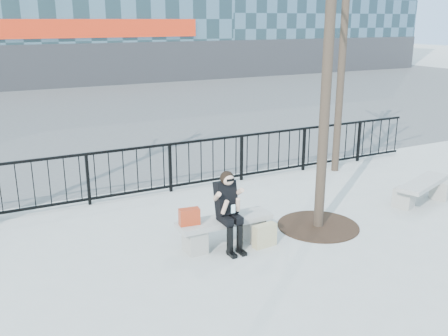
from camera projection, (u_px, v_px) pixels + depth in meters
name	position (u px, v px, depth m)	size (l,w,h in m)	color
ground	(225.00, 245.00, 8.50)	(120.00, 120.00, 0.00)	#9D9D98
street_surface	(63.00, 109.00, 21.27)	(60.00, 23.00, 0.01)	#474747
railing	(162.00, 169.00, 10.89)	(14.00, 0.06, 1.10)	black
tree_grate	(318.00, 226.00, 9.24)	(1.50, 1.50, 0.02)	black
bench_main	(225.00, 228.00, 8.41)	(1.65, 0.46, 0.49)	gray
bench_second	(423.00, 189.00, 10.36)	(1.61, 0.45, 0.48)	gray
seated_woman	(229.00, 211.00, 8.17)	(0.50, 0.64, 1.34)	black
handbag	(189.00, 217.00, 8.06)	(0.33, 0.16, 0.27)	#A52F14
shopping_bag	(265.00, 235.00, 8.39)	(0.42, 0.15, 0.39)	#C9BC8E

